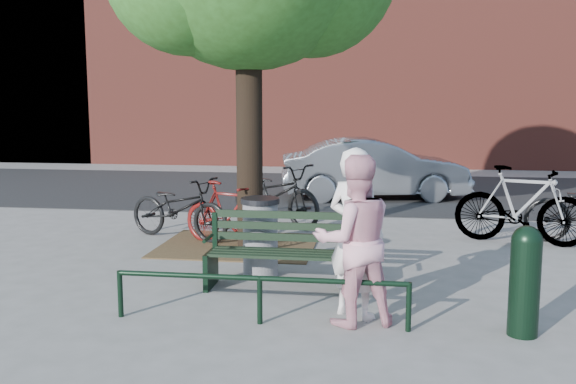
% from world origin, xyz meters
% --- Properties ---
extents(ground, '(90.00, 90.00, 0.00)m').
position_xyz_m(ground, '(0.00, 0.00, 0.00)').
color(ground, gray).
rests_on(ground, ground).
extents(dirt_pit, '(2.40, 2.00, 0.02)m').
position_xyz_m(dirt_pit, '(-1.00, 2.20, 0.01)').
color(dirt_pit, brown).
rests_on(dirt_pit, ground).
extents(road, '(40.00, 7.00, 0.01)m').
position_xyz_m(road, '(0.00, 8.50, 0.01)').
color(road, black).
rests_on(road, ground).
extents(park_bench, '(1.74, 0.54, 0.97)m').
position_xyz_m(park_bench, '(-0.00, 0.08, 0.48)').
color(park_bench, black).
rests_on(park_bench, ground).
extents(guard_railing, '(3.06, 0.06, 0.51)m').
position_xyz_m(guard_railing, '(0.00, -1.20, 0.40)').
color(guard_railing, black).
rests_on(guard_railing, ground).
extents(person_left, '(0.78, 0.72, 1.80)m').
position_xyz_m(person_left, '(0.95, -0.82, 0.90)').
color(person_left, white).
rests_on(person_left, ground).
extents(person_right, '(1.02, 0.90, 1.75)m').
position_xyz_m(person_right, '(0.95, -1.05, 0.87)').
color(person_right, pink).
rests_on(person_right, ground).
extents(bollard, '(0.29, 0.29, 1.09)m').
position_xyz_m(bollard, '(2.60, -1.15, 0.58)').
color(bollard, black).
rests_on(bollard, ground).
extents(litter_bin, '(0.50, 0.50, 1.02)m').
position_xyz_m(litter_bin, '(-0.33, 0.60, 0.52)').
color(litter_bin, gray).
rests_on(litter_bin, ground).
extents(bicycle_a, '(2.08, 1.37, 1.04)m').
position_xyz_m(bicycle_a, '(-2.07, 2.57, 0.52)').
color(bicycle_a, black).
rests_on(bicycle_a, ground).
extents(bicycle_b, '(1.74, 1.10, 1.02)m').
position_xyz_m(bicycle_b, '(-1.14, 2.20, 0.51)').
color(bicycle_b, '#550D0C').
rests_on(bicycle_b, ground).
extents(bicycle_c, '(2.20, 1.89, 1.14)m').
position_xyz_m(bicycle_c, '(-0.70, 4.00, 0.57)').
color(bicycle_c, black).
rests_on(bicycle_c, ground).
extents(bicycle_d, '(2.15, 1.14, 1.24)m').
position_xyz_m(bicycle_d, '(3.42, 3.02, 0.62)').
color(bicycle_d, gray).
rests_on(bicycle_d, ground).
extents(parked_car, '(4.42, 2.19, 1.39)m').
position_xyz_m(parked_car, '(1.05, 7.34, 0.70)').
color(parked_car, gray).
rests_on(parked_car, ground).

